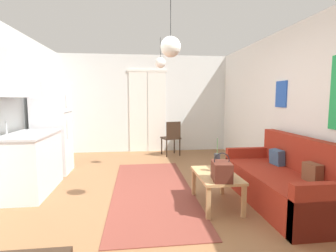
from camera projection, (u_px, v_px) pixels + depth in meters
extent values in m
cube|color=#8E603D|center=(155.00, 209.00, 3.52)|extent=(5.08, 7.91, 0.10)
cube|color=silver|center=(145.00, 104.00, 7.03)|extent=(4.68, 0.10, 2.61)
cube|color=white|center=(138.00, 112.00, 6.97)|extent=(0.48, 0.02, 2.16)
cube|color=white|center=(157.00, 112.00, 7.03)|extent=(0.48, 0.02, 2.16)
cube|color=white|center=(147.00, 71.00, 6.88)|extent=(1.06, 0.03, 0.06)
cube|color=white|center=(315.00, 109.00, 3.65)|extent=(0.10, 7.51, 2.61)
cube|color=blue|center=(281.00, 94.00, 4.39)|extent=(0.02, 0.32, 0.45)
cube|color=red|center=(3.00, 73.00, 3.88)|extent=(0.02, 0.32, 0.40)
cube|color=brown|center=(152.00, 190.00, 4.10)|extent=(1.22, 3.19, 0.01)
cube|color=maroon|center=(279.00, 188.00, 3.56)|extent=(0.85, 1.96, 0.43)
cube|color=maroon|center=(303.00, 170.00, 3.57)|extent=(0.15, 1.96, 0.92)
cube|color=maroon|center=(329.00, 211.00, 2.63)|extent=(0.85, 0.11, 0.60)
cube|color=maroon|center=(250.00, 165.00, 4.46)|extent=(0.85, 0.11, 0.60)
cube|color=brown|center=(312.00, 172.00, 3.16)|extent=(0.15, 0.24, 0.23)
cube|color=#3D5B7F|center=(277.00, 157.00, 3.95)|extent=(0.16, 0.25, 0.24)
cube|color=tan|center=(216.00, 175.00, 3.47)|extent=(0.52, 0.87, 0.04)
cube|color=tan|center=(208.00, 203.00, 3.08)|extent=(0.05, 0.05, 0.40)
cube|color=tan|center=(244.00, 201.00, 3.13)|extent=(0.05, 0.05, 0.40)
cube|color=tan|center=(194.00, 182.00, 3.86)|extent=(0.05, 0.05, 0.40)
cube|color=tan|center=(222.00, 181.00, 3.91)|extent=(0.05, 0.05, 0.40)
cylinder|color=#2D2D33|center=(217.00, 163.00, 3.57)|extent=(0.09, 0.09, 0.25)
cylinder|color=#477F42|center=(217.00, 146.00, 3.54)|extent=(0.01, 0.01, 0.22)
cube|color=#512319|center=(222.00, 171.00, 3.18)|extent=(0.26, 0.33, 0.23)
torus|color=black|center=(222.00, 161.00, 3.16)|extent=(0.20, 0.01, 0.20)
cube|color=white|center=(52.00, 129.00, 4.96)|extent=(0.61, 0.63, 1.74)
cube|color=#4C4C51|center=(68.00, 112.00, 4.96)|extent=(0.01, 0.61, 0.01)
cylinder|color=#B7BABF|center=(66.00, 101.00, 4.77)|extent=(0.02, 0.02, 0.24)
cylinder|color=#B7BABF|center=(67.00, 129.00, 4.83)|extent=(0.02, 0.02, 0.38)
cube|color=silver|center=(30.00, 164.00, 3.96)|extent=(0.61, 1.18, 0.89)
cube|color=#B7BABF|center=(29.00, 135.00, 3.91)|extent=(0.64, 1.21, 0.03)
cube|color=#999BA0|center=(25.00, 139.00, 3.78)|extent=(0.36, 0.40, 0.10)
cylinder|color=#B7BABF|center=(6.00, 128.00, 3.74)|extent=(0.02, 0.02, 0.20)
cube|color=silver|center=(15.00, 76.00, 3.80)|extent=(0.32, 1.06, 0.63)
cylinder|color=black|center=(174.00, 145.00, 6.83)|extent=(0.03, 0.03, 0.43)
cylinder|color=black|center=(162.00, 146.00, 6.69)|extent=(0.03, 0.03, 0.43)
cylinder|color=black|center=(180.00, 147.00, 6.52)|extent=(0.03, 0.03, 0.43)
cylinder|color=black|center=(167.00, 148.00, 6.38)|extent=(0.03, 0.03, 0.43)
cube|color=black|center=(171.00, 138.00, 6.58)|extent=(0.51, 0.50, 0.04)
cube|color=black|center=(173.00, 130.00, 6.39)|extent=(0.37, 0.13, 0.42)
cylinder|color=black|center=(171.00, 18.00, 3.06)|extent=(0.01, 0.01, 0.42)
sphere|color=white|center=(171.00, 47.00, 3.10)|extent=(0.25, 0.25, 0.25)
cylinder|color=black|center=(160.00, 47.00, 4.94)|extent=(0.01, 0.01, 0.37)
sphere|color=white|center=(160.00, 63.00, 4.97)|extent=(0.20, 0.20, 0.20)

